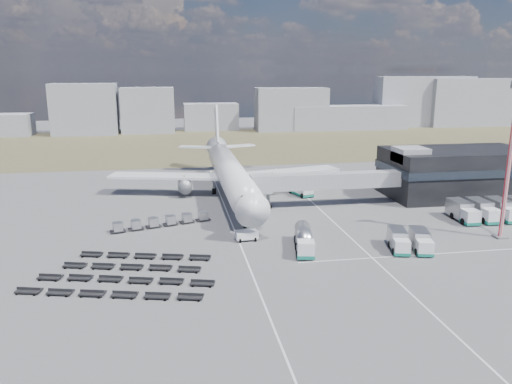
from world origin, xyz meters
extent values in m
plane|color=#565659|center=(0.00, 0.00, 0.00)|extent=(420.00, 420.00, 0.00)
cube|color=brown|center=(0.00, 110.00, 0.01)|extent=(420.00, 90.00, 0.01)
cube|color=silver|center=(-2.00, 5.00, 0.01)|extent=(0.25, 110.00, 0.01)
cube|color=silver|center=(16.00, 5.00, 0.01)|extent=(0.25, 110.00, 0.01)
cube|color=silver|center=(25.00, -8.00, 0.01)|extent=(40.00, 0.25, 0.01)
cube|color=black|center=(48.00, 24.00, 5.00)|extent=(30.00, 16.00, 10.00)
cube|color=#262D38|center=(48.00, 24.00, 6.20)|extent=(30.40, 16.40, 1.60)
cube|color=#939399|center=(36.00, 22.00, 9.50)|extent=(6.00, 6.00, 3.00)
cube|color=#939399|center=(18.10, 20.50, 5.10)|extent=(29.80, 3.00, 3.00)
cube|color=#939399|center=(4.70, 20.00, 5.10)|extent=(4.00, 3.60, 3.40)
cylinder|color=slate|center=(6.20, 20.50, 2.55)|extent=(0.70, 0.70, 5.10)
cylinder|color=black|center=(6.20, 20.50, 0.45)|extent=(1.40, 0.90, 1.40)
cylinder|color=white|center=(0.00, 30.00, 5.30)|extent=(5.60, 48.00, 5.60)
cone|color=white|center=(0.00, 3.50, 5.30)|extent=(5.60, 5.00, 5.60)
cone|color=white|center=(0.00, 58.00, 6.10)|extent=(5.60, 8.00, 5.60)
cube|color=black|center=(0.00, 5.50, 6.10)|extent=(2.20, 2.00, 0.80)
cube|color=white|center=(-13.00, 35.00, 4.10)|extent=(25.59, 11.38, 0.50)
cube|color=white|center=(13.00, 35.00, 4.10)|extent=(25.59, 11.38, 0.50)
cylinder|color=slate|center=(-9.50, 33.00, 2.40)|extent=(3.00, 5.00, 3.00)
cylinder|color=slate|center=(9.50, 33.00, 2.40)|extent=(3.00, 5.00, 3.00)
cube|color=white|center=(-5.50, 60.00, 6.50)|extent=(9.49, 5.63, 0.35)
cube|color=white|center=(5.50, 60.00, 6.50)|extent=(9.49, 5.63, 0.35)
cube|color=white|center=(0.00, 61.00, 11.80)|extent=(0.50, 9.06, 11.45)
cylinder|color=slate|center=(0.00, 9.00, 1.25)|extent=(0.50, 0.50, 2.50)
cylinder|color=slate|center=(-3.20, 34.00, 1.25)|extent=(0.60, 0.60, 2.50)
cylinder|color=slate|center=(3.20, 34.00, 1.25)|extent=(0.60, 0.60, 2.50)
cylinder|color=black|center=(0.00, 9.00, 0.50)|extent=(0.50, 1.20, 1.20)
cube|color=#92959F|center=(-78.87, 147.09, 4.43)|extent=(20.42, 12.00, 8.87)
cube|color=#92959F|center=(-47.06, 145.28, 10.48)|extent=(26.13, 12.00, 20.96)
cube|color=#92959F|center=(-21.55, 148.09, 9.55)|extent=(22.12, 12.00, 19.10)
cube|color=#92959F|center=(5.70, 154.04, 5.88)|extent=(23.91, 12.00, 11.76)
cube|color=#92959F|center=(40.67, 145.69, 9.36)|extent=(31.38, 12.00, 18.71)
cube|color=#92959F|center=(67.03, 145.33, 5.34)|extent=(52.61, 12.00, 10.67)
cube|color=#92959F|center=(107.16, 152.99, 11.67)|extent=(46.72, 12.00, 23.34)
cube|color=#92959F|center=(135.25, 149.65, 11.20)|extent=(53.95, 12.00, 22.40)
cube|color=white|center=(6.46, -6.63, 1.46)|extent=(2.84, 2.84, 2.31)
cube|color=#147561|center=(6.46, -6.63, 0.55)|extent=(2.96, 2.96, 0.50)
cylinder|color=#AAAAAE|center=(7.42, -1.80, 1.91)|extent=(3.94, 7.89, 2.51)
cube|color=slate|center=(7.42, -1.80, 0.75)|extent=(3.84, 7.87, 0.35)
cylinder|color=black|center=(7.13, -3.28, 0.50)|extent=(2.78, 1.60, 1.11)
cube|color=white|center=(-0.74, 2.57, 0.78)|extent=(3.65, 2.25, 1.55)
cube|color=white|center=(15.17, 29.86, 1.74)|extent=(4.38, 6.99, 3.04)
cube|color=#147561|center=(15.17, 29.86, 0.49)|extent=(4.52, 7.13, 0.49)
cube|color=white|center=(20.58, -7.64, 1.26)|extent=(2.67, 2.60, 2.13)
cube|color=#147561|center=(20.58, -7.64, 0.44)|extent=(2.78, 2.71, 0.44)
cube|color=#AAAAAE|center=(21.38, -4.35, 1.64)|extent=(3.31, 4.88, 2.52)
cube|color=white|center=(23.77, -8.42, 1.26)|extent=(2.67, 2.60, 2.13)
cube|color=#147561|center=(23.77, -8.42, 0.44)|extent=(2.78, 2.71, 0.44)
cube|color=#AAAAAE|center=(24.58, -5.13, 1.64)|extent=(3.31, 4.88, 2.52)
cube|color=white|center=(38.96, 4.08, 1.47)|extent=(2.67, 2.56, 2.48)
cube|color=#147561|center=(38.96, 4.08, 0.51)|extent=(2.79, 2.68, 0.51)
cube|color=#AAAAAE|center=(39.09, 8.02, 1.92)|extent=(2.87, 5.27, 2.93)
cube|color=white|center=(42.79, 3.95, 1.47)|extent=(2.67, 2.56, 2.48)
cube|color=#147561|center=(42.79, 3.95, 0.51)|extent=(2.79, 2.68, 0.51)
cube|color=#AAAAAE|center=(42.92, 7.90, 1.92)|extent=(2.87, 5.27, 2.93)
cube|color=white|center=(46.62, 3.83, 1.47)|extent=(2.67, 2.56, 2.48)
cube|color=#147561|center=(46.62, 3.83, 0.51)|extent=(2.79, 2.68, 0.51)
cube|color=#AAAAAE|center=(46.75, 7.77, 1.92)|extent=(2.87, 5.27, 2.93)
cube|color=black|center=(-21.26, 9.90, 0.28)|extent=(2.76, 2.13, 0.17)
cube|color=#AAAAAE|center=(-21.26, 9.90, 1.08)|extent=(1.87, 1.87, 1.41)
cube|color=black|center=(-18.38, 10.75, 0.28)|extent=(2.76, 2.13, 0.17)
cube|color=#AAAAAE|center=(-18.38, 10.75, 1.08)|extent=(1.87, 1.87, 1.41)
cube|color=black|center=(-15.51, 11.60, 0.28)|extent=(2.76, 2.13, 0.17)
cube|color=#AAAAAE|center=(-15.51, 11.60, 1.08)|extent=(1.87, 1.87, 1.41)
cube|color=black|center=(-12.63, 12.46, 0.28)|extent=(2.76, 2.13, 0.17)
cube|color=#AAAAAE|center=(-12.63, 12.46, 1.08)|extent=(1.87, 1.87, 1.41)
cube|color=black|center=(-9.75, 13.31, 0.28)|extent=(2.76, 2.13, 0.17)
cube|color=#AAAAAE|center=(-9.75, 13.31, 1.08)|extent=(1.87, 1.87, 1.41)
cube|color=black|center=(-6.87, 14.16, 0.28)|extent=(2.76, 2.13, 0.17)
cube|color=#AAAAAE|center=(-6.87, 14.16, 1.08)|extent=(1.87, 1.87, 1.41)
cube|color=black|center=(-19.98, -14.50, 0.36)|extent=(23.57, 7.50, 0.72)
cube|color=black|center=(-18.92, -10.44, 0.36)|extent=(23.57, 7.50, 0.72)
cube|color=black|center=(-17.86, -6.38, 0.36)|extent=(19.70, 6.49, 0.72)
cube|color=black|center=(-16.80, -2.32, 0.36)|extent=(19.70, 6.49, 0.72)
cylinder|color=red|center=(39.86, -2.87, 11.94)|extent=(0.67, 0.67, 23.89)
cube|color=#565659|center=(39.86, -2.87, 0.14)|extent=(1.91, 1.91, 0.29)
camera|label=1|loc=(-11.70, -71.69, 26.32)|focal=35.00mm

